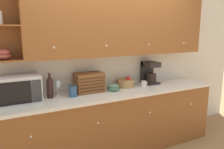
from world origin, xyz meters
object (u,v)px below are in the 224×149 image
(bowl_stack_on_counter, at_px, (113,87))
(wine_bottle, at_px, (50,87))
(wine_glass, at_px, (58,85))
(storage_canister, at_px, (73,91))
(microwave, at_px, (19,89))
(coffee_maker, at_px, (150,72))
(bread_box, at_px, (89,82))
(fruit_basket, at_px, (126,83))
(mug, at_px, (144,84))

(bowl_stack_on_counter, bearing_deg, wine_bottle, 176.45)
(wine_bottle, height_order, wine_glass, wine_bottle)
(storage_canister, bearing_deg, microwave, 174.67)
(bowl_stack_on_counter, xyz_separation_m, coffee_maker, (0.75, 0.13, 0.14))
(microwave, relative_size, bowl_stack_on_counter, 2.71)
(bread_box, bearing_deg, storage_canister, -156.64)
(bread_box, bearing_deg, microwave, -176.31)
(microwave, height_order, bread_box, microwave)
(wine_glass, bearing_deg, coffee_maker, 0.53)
(microwave, distance_m, fruit_basket, 1.55)
(wine_bottle, xyz_separation_m, coffee_maker, (1.65, 0.08, 0.04))
(wine_glass, relative_size, fruit_basket, 0.75)
(bread_box, bearing_deg, bowl_stack_on_counter, -15.05)
(bread_box, xyz_separation_m, bowl_stack_on_counter, (0.34, -0.09, -0.09))
(storage_canister, height_order, bread_box, bread_box)
(storage_canister, xyz_separation_m, bowl_stack_on_counter, (0.62, 0.03, -0.03))
(fruit_basket, bearing_deg, wine_bottle, -177.32)
(storage_canister, bearing_deg, wine_bottle, 163.05)
(storage_canister, xyz_separation_m, fruit_basket, (0.90, 0.14, -0.02))
(wine_glass, distance_m, coffee_maker, 1.53)
(wine_bottle, xyz_separation_m, bowl_stack_on_counter, (0.90, -0.06, -0.10))
(microwave, relative_size, storage_canister, 3.35)
(wine_glass, relative_size, storage_canister, 1.39)
(bread_box, distance_m, coffee_maker, 1.10)
(wine_glass, relative_size, bowl_stack_on_counter, 1.13)
(bread_box, bearing_deg, coffee_maker, 2.07)
(fruit_basket, height_order, coffee_maker, coffee_maker)
(bowl_stack_on_counter, bearing_deg, mug, 0.24)
(wine_glass, distance_m, bowl_stack_on_counter, 0.79)
(storage_canister, distance_m, bowl_stack_on_counter, 0.62)
(bread_box, bearing_deg, fruit_basket, 1.73)
(wine_bottle, bearing_deg, mug, -2.11)
(bread_box, height_order, fruit_basket, bread_box)
(bowl_stack_on_counter, height_order, fruit_basket, fruit_basket)
(wine_glass, bearing_deg, fruit_basket, -0.37)
(storage_canister, relative_size, mug, 1.59)
(wine_bottle, xyz_separation_m, wine_glass, (0.12, 0.06, -0.01))
(coffee_maker, bearing_deg, storage_canister, -173.35)
(bread_box, bearing_deg, wine_glass, 176.67)
(wine_bottle, distance_m, fruit_basket, 1.18)
(mug, bearing_deg, bowl_stack_on_counter, -179.76)
(mug, relative_size, coffee_maker, 0.26)
(fruit_basket, distance_m, coffee_maker, 0.49)
(microwave, relative_size, fruit_basket, 1.80)
(microwave, xyz_separation_m, coffee_maker, (2.02, 0.10, 0.02))
(microwave, bearing_deg, coffee_maker, 2.82)
(storage_canister, distance_m, coffee_maker, 1.39)
(microwave, relative_size, bread_box, 1.27)
(fruit_basket, bearing_deg, storage_canister, -171.17)
(microwave, height_order, storage_canister, microwave)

